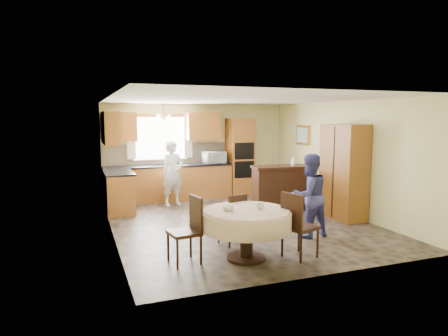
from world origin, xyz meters
TOP-DOWN VIEW (x-y plane):
  - floor at (0.00, 0.00)m, footprint 5.00×6.00m
  - ceiling at (0.00, 0.00)m, footprint 5.00×6.00m
  - wall_back at (0.00, 3.00)m, footprint 5.00×0.02m
  - wall_front at (0.00, -3.00)m, footprint 5.00×0.02m
  - wall_left at (-2.50, 0.00)m, footprint 0.02×6.00m
  - wall_right at (2.50, 0.00)m, footprint 0.02×6.00m
  - window at (-1.00, 2.98)m, footprint 1.40×0.03m
  - curtain_left at (-1.75, 2.93)m, footprint 0.22×0.02m
  - curtain_right at (-0.25, 2.93)m, footprint 0.22×0.02m
  - base_cab_back at (-0.85, 2.70)m, footprint 3.30×0.60m
  - counter_back at (-0.85, 2.70)m, footprint 3.30×0.64m
  - base_cab_left at (-2.20, 1.80)m, footprint 0.60×1.20m
  - counter_left at (-2.20, 1.80)m, footprint 0.64×1.20m
  - backsplash at (-0.85, 2.99)m, footprint 3.30×0.02m
  - wall_cab_left at (-2.05, 2.83)m, footprint 0.85×0.33m
  - wall_cab_right at (0.15, 2.83)m, footprint 0.90×0.33m
  - wall_cab_side at (-2.33, 1.80)m, footprint 0.33×1.20m
  - oven_tower at (1.15, 2.69)m, footprint 0.66×0.62m
  - oven_upper at (1.15, 2.38)m, footprint 0.56×0.01m
  - oven_lower at (1.15, 2.38)m, footprint 0.56×0.01m
  - pendant at (-1.00, 2.50)m, footprint 0.36×0.36m
  - sideboard at (1.36, 0.67)m, footprint 1.41×0.71m
  - space_heater at (2.20, 0.30)m, footprint 0.52×0.45m
  - cupboard at (2.22, -0.46)m, footprint 0.52×1.05m
  - dining_table at (-0.71, -2.05)m, footprint 1.34×1.34m
  - chair_left at (-1.55, -1.87)m, footprint 0.49×0.49m
  - chair_back at (-0.63, -1.36)m, footprint 0.46×0.46m
  - chair_right at (0.02, -2.28)m, footprint 0.55×0.55m
  - framed_picture at (2.47, 1.60)m, footprint 0.06×0.60m
  - microwave at (0.39, 2.65)m, footprint 0.63×0.49m
  - person_sink at (-0.89, 2.03)m, footprint 0.66×0.52m
  - person_dining at (0.80, -1.38)m, footprint 0.79×0.64m
  - bowl_sideboard at (1.08, 0.67)m, footprint 0.24×0.24m
  - bottle_sideboard at (1.65, 0.67)m, footprint 0.11×0.11m
  - cup_table at (-0.50, -2.08)m, footprint 0.12×0.12m
  - bowl_table at (-0.98, -2.00)m, footprint 0.22×0.22m

SIDE VIEW (x-z plane):
  - floor at x=0.00m, z-range -0.01..0.01m
  - space_heater at x=2.20m, z-range 0.00..0.60m
  - base_cab_back at x=-0.85m, z-range 0.00..0.88m
  - base_cab_left at x=-2.20m, z-range 0.00..0.88m
  - chair_back at x=-0.63m, z-range 0.05..0.92m
  - sideboard at x=1.36m, z-range 0.00..0.97m
  - chair_left at x=-1.55m, z-range 0.05..1.04m
  - chair_right at x=0.02m, z-range 0.05..1.07m
  - dining_table at x=-0.71m, z-range 0.21..0.98m
  - oven_lower at x=1.15m, z-range 0.53..0.97m
  - person_dining at x=0.80m, z-range 0.00..1.50m
  - person_sink at x=-0.89m, z-range 0.00..1.58m
  - bowl_table at x=-0.98m, z-range 0.77..0.82m
  - cup_table at x=-0.50m, z-range 0.77..0.85m
  - counter_back at x=-0.85m, z-range 0.88..0.92m
  - counter_left at x=-2.20m, z-range 0.88..0.92m
  - bowl_sideboard at x=1.08m, z-range 0.97..1.02m
  - cupboard at x=2.22m, z-range 0.00..2.00m
  - oven_tower at x=1.15m, z-range 0.00..2.12m
  - microwave at x=0.39m, z-range 0.92..1.23m
  - bottle_sideboard at x=1.65m, z-range 0.97..1.24m
  - backsplash at x=-0.85m, z-range 0.90..1.46m
  - wall_back at x=0.00m, z-range 0.00..2.50m
  - wall_front at x=0.00m, z-range 0.00..2.50m
  - wall_left at x=-2.50m, z-range 0.00..2.50m
  - wall_right at x=2.50m, z-range 0.00..2.50m
  - oven_upper at x=1.15m, z-range 1.02..1.48m
  - window at x=-1.00m, z-range 1.05..2.15m
  - curtain_left at x=-1.75m, z-range 1.08..2.22m
  - curtain_right at x=-0.25m, z-range 1.08..2.22m
  - framed_picture at x=2.47m, z-range 1.44..1.94m
  - wall_cab_left at x=-2.05m, z-range 1.55..2.27m
  - wall_cab_right at x=0.15m, z-range 1.55..2.27m
  - wall_cab_side at x=-2.33m, z-range 1.55..2.27m
  - pendant at x=-1.00m, z-range 2.03..2.21m
  - ceiling at x=0.00m, z-range 2.50..2.50m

